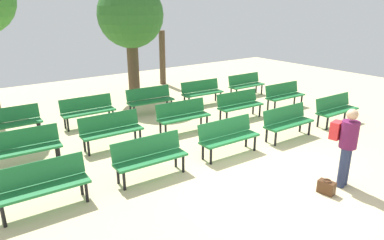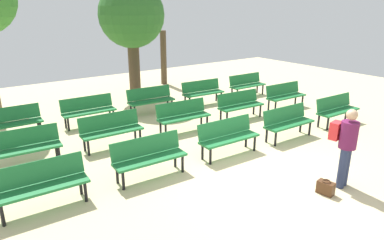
# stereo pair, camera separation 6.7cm
# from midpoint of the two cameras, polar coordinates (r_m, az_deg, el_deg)

# --- Properties ---
(ground_plane) EXTENTS (25.72, 25.72, 0.00)m
(ground_plane) POSITION_cam_midpoint_polar(r_m,az_deg,el_deg) (7.65, 13.47, -9.69)
(ground_plane) COLOR beige
(bench_r0_c0) EXTENTS (1.62, 0.54, 0.87)m
(bench_r0_c0) POSITION_cam_midpoint_polar(r_m,az_deg,el_deg) (6.87, -23.41, -9.48)
(bench_r0_c0) COLOR #1E7238
(bench_r0_c0) RESTS_ON ground_plane
(bench_r0_c1) EXTENTS (1.62, 0.55, 0.87)m
(bench_r0_c1) POSITION_cam_midpoint_polar(r_m,az_deg,el_deg) (7.45, -6.92, -5.76)
(bench_r0_c1) COLOR #1E7238
(bench_r0_c1) RESTS_ON ground_plane
(bench_r0_c2) EXTENTS (1.62, 0.54, 0.87)m
(bench_r0_c2) POSITION_cam_midpoint_polar(r_m,az_deg,el_deg) (8.52, 6.15, -2.50)
(bench_r0_c2) COLOR #1E7238
(bench_r0_c2) RESTS_ON ground_plane
(bench_r0_c3) EXTENTS (1.61, 0.52, 0.87)m
(bench_r0_c3) POSITION_cam_midpoint_polar(r_m,az_deg,el_deg) (9.88, 15.72, -0.13)
(bench_r0_c3) COLOR #1E7238
(bench_r0_c3) RESTS_ON ground_plane
(bench_r0_c4) EXTENTS (1.61, 0.53, 0.87)m
(bench_r0_c4) POSITION_cam_midpoint_polar(r_m,az_deg,el_deg) (11.57, 22.94, 1.80)
(bench_r0_c4) COLOR #1E7238
(bench_r0_c4) RESTS_ON ground_plane
(bench_r1_c0) EXTENTS (1.63, 0.59, 0.87)m
(bench_r1_c0) POSITION_cam_midpoint_polar(r_m,az_deg,el_deg) (8.73, -25.95, -3.86)
(bench_r1_c0) COLOR #1E7238
(bench_r1_c0) RESTS_ON ground_plane
(bench_r1_c1) EXTENTS (1.62, 0.54, 0.87)m
(bench_r1_c1) POSITION_cam_midpoint_polar(r_m,az_deg,el_deg) (9.17, -13.04, -1.35)
(bench_r1_c1) COLOR #1E7238
(bench_r1_c1) RESTS_ON ground_plane
(bench_r1_c2) EXTENTS (1.63, 0.59, 0.87)m
(bench_r1_c2) POSITION_cam_midpoint_polar(r_m,az_deg,el_deg) (10.06, -1.32, 0.94)
(bench_r1_c2) COLOR #1E7238
(bench_r1_c2) RESTS_ON ground_plane
(bench_r1_c3) EXTENTS (1.62, 0.57, 0.87)m
(bench_r1_c3) POSITION_cam_midpoint_polar(r_m,az_deg,el_deg) (11.28, 8.09, 2.71)
(bench_r1_c3) COLOR #1E7238
(bench_r1_c3) RESTS_ON ground_plane
(bench_r1_c4) EXTENTS (1.62, 0.54, 0.87)m
(bench_r1_c4) POSITION_cam_midpoint_polar(r_m,az_deg,el_deg) (12.79, 15.28, 4.14)
(bench_r1_c4) COLOR #1E7238
(bench_r1_c4) RESTS_ON ground_plane
(bench_r2_c0) EXTENTS (1.61, 0.51, 0.87)m
(bench_r2_c0) POSITION_cam_midpoint_polar(r_m,az_deg,el_deg) (10.70, -27.68, -0.17)
(bench_r2_c0) COLOR #1E7238
(bench_r2_c0) RESTS_ON ground_plane
(bench_r2_c1) EXTENTS (1.61, 0.53, 0.87)m
(bench_r2_c1) POSITION_cam_midpoint_polar(r_m,az_deg,el_deg) (11.04, -16.62, 1.75)
(bench_r2_c1) COLOR #1E7238
(bench_r2_c1) RESTS_ON ground_plane
(bench_r2_c2) EXTENTS (1.63, 0.58, 0.87)m
(bench_r2_c2) POSITION_cam_midpoint_polar(r_m,az_deg,el_deg) (11.85, -6.72, 3.55)
(bench_r2_c2) COLOR #1E7238
(bench_r2_c2) RESTS_ON ground_plane
(bench_r2_c3) EXTENTS (1.63, 0.59, 0.87)m
(bench_r2_c3) POSITION_cam_midpoint_polar(r_m,az_deg,el_deg) (12.84, 1.89, 4.84)
(bench_r2_c3) COLOR #1E7238
(bench_r2_c3) RESTS_ON ground_plane
(bench_r2_c4) EXTENTS (1.61, 0.51, 0.87)m
(bench_r2_c4) POSITION_cam_midpoint_polar(r_m,az_deg,el_deg) (14.21, 9.17, 5.97)
(bench_r2_c4) COLOR #1E7238
(bench_r2_c4) RESTS_ON ground_plane
(tree_0) EXTENTS (2.47, 2.47, 4.43)m
(tree_0) POSITION_cam_midpoint_polar(r_m,az_deg,el_deg) (13.65, -9.84, 16.56)
(tree_0) COLOR #4C3A28
(tree_0) RESTS_ON ground_plane
(tree_2) EXTENTS (0.27, 0.27, 2.44)m
(tree_2) POSITION_cam_midpoint_polar(r_m,az_deg,el_deg) (16.15, -4.61, 10.24)
(tree_2) COLOR #4C3A28
(tree_2) RESTS_ON ground_plane
(visitor_with_backpack) EXTENTS (0.40, 0.57, 1.65)m
(visitor_with_backpack) POSITION_cam_midpoint_polar(r_m,az_deg,el_deg) (7.52, 24.33, -3.54)
(visitor_with_backpack) COLOR navy
(visitor_with_backpack) RESTS_ON ground_plane
(handbag) EXTENTS (0.23, 0.34, 0.29)m
(handbag) POSITION_cam_midpoint_polar(r_m,az_deg,el_deg) (7.40, 21.49, -10.37)
(handbag) COLOR #4C2D19
(handbag) RESTS_ON ground_plane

